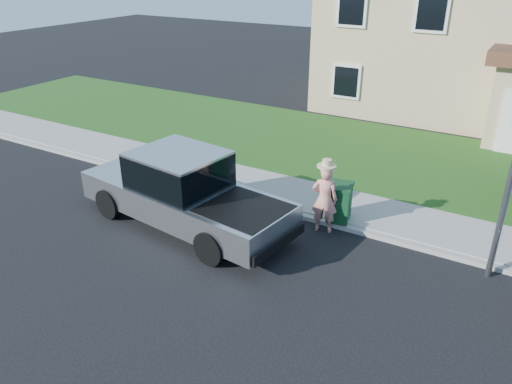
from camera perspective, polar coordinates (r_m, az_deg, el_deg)
ground at (r=11.84m, az=-2.43°, el=-8.33°), size 80.00×80.00×0.00m
curb at (r=13.62m, az=7.76°, el=-3.39°), size 40.00×0.20×0.12m
sidewalk at (r=14.53m, az=9.50°, el=-1.51°), size 40.00×2.00×0.15m
lawn at (r=18.48m, az=14.71°, el=3.91°), size 40.00×7.00×0.10m
house at (r=25.17m, az=21.72°, el=15.97°), size 14.00×11.30×6.85m
pickup_truck at (r=13.22m, az=-8.26°, el=-0.03°), size 6.41×2.85×2.04m
woman at (r=12.89m, az=7.85°, el=-0.68°), size 0.75×0.59×2.01m
trash_bin at (r=13.41m, az=9.53°, el=-1.10°), size 0.74×0.82×1.01m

